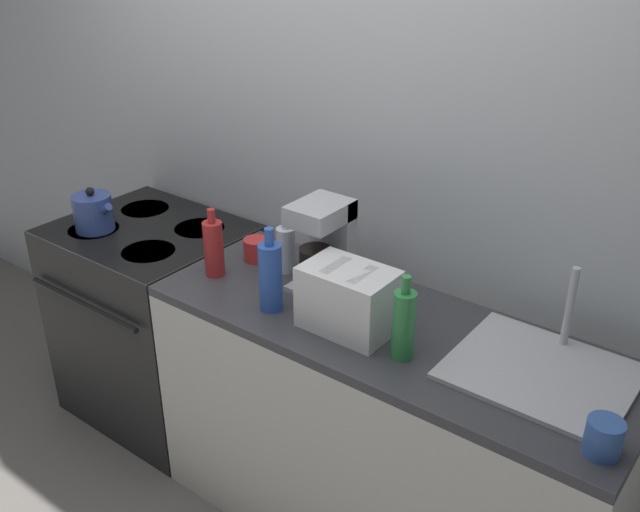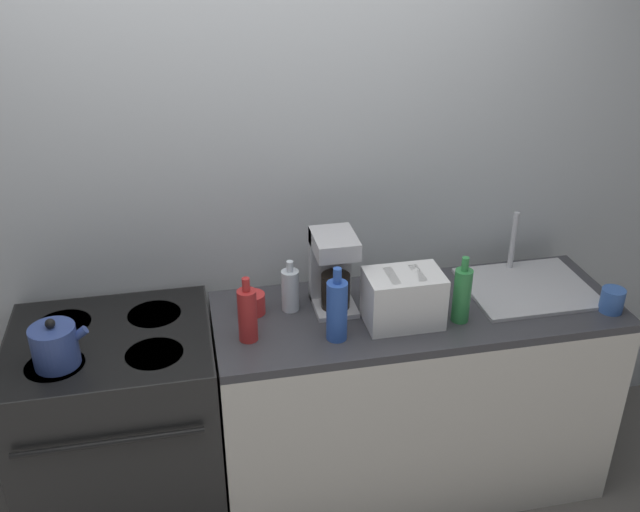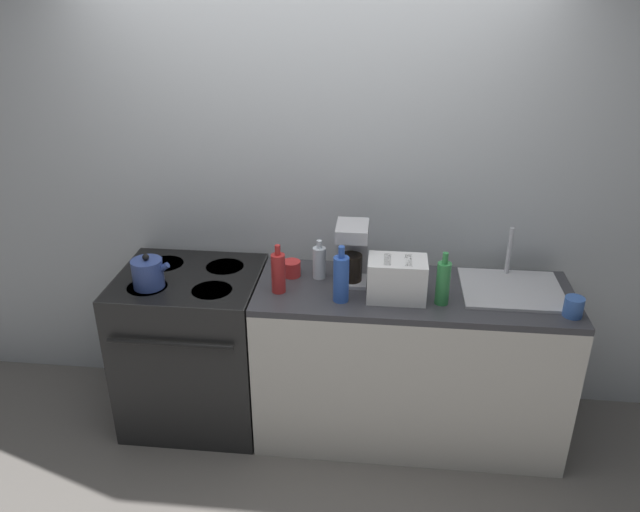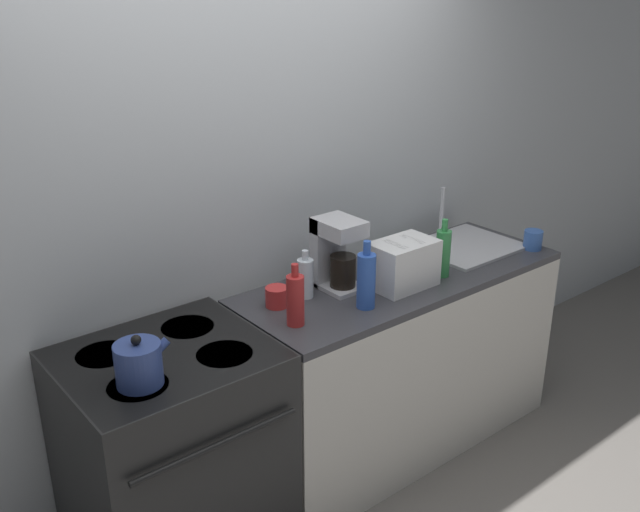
{
  "view_description": "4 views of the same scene",
  "coord_description": "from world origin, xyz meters",
  "px_view_note": "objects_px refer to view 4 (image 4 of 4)",
  "views": [
    {
      "loc": [
        1.62,
        -1.41,
        2.18
      ],
      "look_at": [
        0.3,
        0.32,
        1.08
      ],
      "focal_mm": 40.0,
      "sensor_mm": 36.0,
      "label": 1
    },
    {
      "loc": [
        -0.31,
        -2.04,
        2.44
      ],
      "look_at": [
        0.2,
        0.39,
        1.16
      ],
      "focal_mm": 40.0,
      "sensor_mm": 36.0,
      "label": 2
    },
    {
      "loc": [
        0.4,
        -2.6,
        2.48
      ],
      "look_at": [
        0.09,
        0.36,
        1.07
      ],
      "focal_mm": 35.0,
      "sensor_mm": 36.0,
      "label": 3
    },
    {
      "loc": [
        -1.65,
        -1.84,
        2.25
      ],
      "look_at": [
        0.16,
        0.4,
        1.1
      ],
      "focal_mm": 40.0,
      "sensor_mm": 36.0,
      "label": 4
    }
  ],
  "objects_px": {
    "coffee_maker": "(336,251)",
    "bottle_red": "(295,299)",
    "toaster": "(403,264)",
    "stove": "(174,453)",
    "cup_red": "(277,297)",
    "bottle_clear": "(305,278)",
    "bottle_blue": "(366,280)",
    "bottle_green": "(443,252)",
    "cup_blue": "(533,240)",
    "kettle": "(139,364)"
  },
  "relations": [
    {
      "from": "stove",
      "to": "bottle_red",
      "type": "relative_size",
      "value": 3.51
    },
    {
      "from": "toaster",
      "to": "bottle_green",
      "type": "bearing_deg",
      "value": -8.55
    },
    {
      "from": "kettle",
      "to": "cup_red",
      "type": "height_order",
      "value": "kettle"
    },
    {
      "from": "bottle_clear",
      "to": "cup_red",
      "type": "distance_m",
      "value": 0.16
    },
    {
      "from": "kettle",
      "to": "toaster",
      "type": "bearing_deg",
      "value": 0.83
    },
    {
      "from": "toaster",
      "to": "cup_blue",
      "type": "relative_size",
      "value": 2.98
    },
    {
      "from": "toaster",
      "to": "bottle_red",
      "type": "bearing_deg",
      "value": 179.87
    },
    {
      "from": "bottle_green",
      "to": "bottle_red",
      "type": "distance_m",
      "value": 0.83
    },
    {
      "from": "stove",
      "to": "coffee_maker",
      "type": "bearing_deg",
      "value": 4.44
    },
    {
      "from": "toaster",
      "to": "cup_blue",
      "type": "distance_m",
      "value": 0.86
    },
    {
      "from": "coffee_maker",
      "to": "stove",
      "type": "bearing_deg",
      "value": -175.56
    },
    {
      "from": "bottle_blue",
      "to": "cup_blue",
      "type": "relative_size",
      "value": 3.02
    },
    {
      "from": "kettle",
      "to": "bottle_red",
      "type": "height_order",
      "value": "bottle_red"
    },
    {
      "from": "stove",
      "to": "kettle",
      "type": "height_order",
      "value": "kettle"
    },
    {
      "from": "bottle_blue",
      "to": "bottle_clear",
      "type": "relative_size",
      "value": 1.38
    },
    {
      "from": "stove",
      "to": "cup_red",
      "type": "relative_size",
      "value": 9.43
    },
    {
      "from": "toaster",
      "to": "bottle_clear",
      "type": "height_order",
      "value": "bottle_clear"
    },
    {
      "from": "bottle_green",
      "to": "bottle_clear",
      "type": "relative_size",
      "value": 1.28
    },
    {
      "from": "toaster",
      "to": "cup_blue",
      "type": "bearing_deg",
      "value": -6.28
    },
    {
      "from": "kettle",
      "to": "bottle_blue",
      "type": "relative_size",
      "value": 0.68
    },
    {
      "from": "bottle_clear",
      "to": "bottle_blue",
      "type": "bearing_deg",
      "value": -60.75
    },
    {
      "from": "bottle_blue",
      "to": "cup_blue",
      "type": "distance_m",
      "value": 1.13
    },
    {
      "from": "bottle_blue",
      "to": "coffee_maker",
      "type": "bearing_deg",
      "value": 80.9
    },
    {
      "from": "toaster",
      "to": "bottle_green",
      "type": "xyz_separation_m",
      "value": [
        0.23,
        -0.03,
        0.01
      ]
    },
    {
      "from": "bottle_green",
      "to": "cup_red",
      "type": "bearing_deg",
      "value": 164.46
    },
    {
      "from": "cup_red",
      "to": "stove",
      "type": "bearing_deg",
      "value": -173.15
    },
    {
      "from": "kettle",
      "to": "bottle_clear",
      "type": "bearing_deg",
      "value": 12.94
    },
    {
      "from": "bottle_blue",
      "to": "cup_red",
      "type": "relative_size",
      "value": 3.06
    },
    {
      "from": "toaster",
      "to": "bottle_red",
      "type": "xyz_separation_m",
      "value": [
        -0.61,
        0.0,
        0.0
      ]
    },
    {
      "from": "bottle_clear",
      "to": "cup_blue",
      "type": "distance_m",
      "value": 1.29
    },
    {
      "from": "toaster",
      "to": "coffee_maker",
      "type": "distance_m",
      "value": 0.31
    },
    {
      "from": "coffee_maker",
      "to": "bottle_red",
      "type": "xyz_separation_m",
      "value": [
        -0.37,
        -0.19,
        -0.06
      ]
    },
    {
      "from": "cup_blue",
      "to": "cup_red",
      "type": "relative_size",
      "value": 1.01
    },
    {
      "from": "stove",
      "to": "bottle_green",
      "type": "xyz_separation_m",
      "value": [
        1.36,
        -0.15,
        0.57
      ]
    },
    {
      "from": "coffee_maker",
      "to": "cup_blue",
      "type": "bearing_deg",
      "value": -14.48
    },
    {
      "from": "bottle_blue",
      "to": "kettle",
      "type": "bearing_deg",
      "value": 177.76
    },
    {
      "from": "stove",
      "to": "cup_blue",
      "type": "xyz_separation_m",
      "value": [
        1.98,
        -0.21,
        0.5
      ]
    },
    {
      "from": "cup_blue",
      "to": "cup_red",
      "type": "xyz_separation_m",
      "value": [
        -1.41,
        0.28,
        -0.01
      ]
    },
    {
      "from": "bottle_clear",
      "to": "toaster",
      "type": "bearing_deg",
      "value": -23.9
    },
    {
      "from": "cup_blue",
      "to": "kettle",
      "type": "bearing_deg",
      "value": 178.0
    },
    {
      "from": "bottle_red",
      "to": "bottle_clear",
      "type": "height_order",
      "value": "bottle_red"
    },
    {
      "from": "kettle",
      "to": "bottle_clear",
      "type": "distance_m",
      "value": 0.9
    },
    {
      "from": "toaster",
      "to": "bottle_green",
      "type": "height_order",
      "value": "bottle_green"
    },
    {
      "from": "coffee_maker",
      "to": "bottle_red",
      "type": "relative_size",
      "value": 1.23
    },
    {
      "from": "bottle_red",
      "to": "bottle_blue",
      "type": "relative_size",
      "value": 0.88
    },
    {
      "from": "kettle",
      "to": "bottle_clear",
      "type": "height_order",
      "value": "bottle_clear"
    },
    {
      "from": "toaster",
      "to": "coffee_maker",
      "type": "bearing_deg",
      "value": 141.85
    },
    {
      "from": "bottle_blue",
      "to": "cup_red",
      "type": "distance_m",
      "value": 0.39
    },
    {
      "from": "bottle_red",
      "to": "cup_red",
      "type": "relative_size",
      "value": 2.68
    },
    {
      "from": "toaster",
      "to": "stove",
      "type": "bearing_deg",
      "value": 174.05
    }
  ]
}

